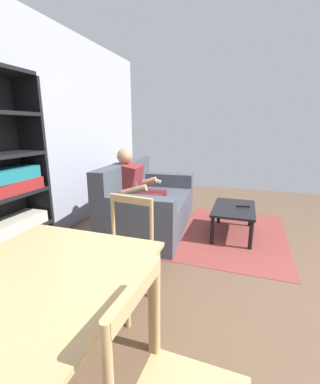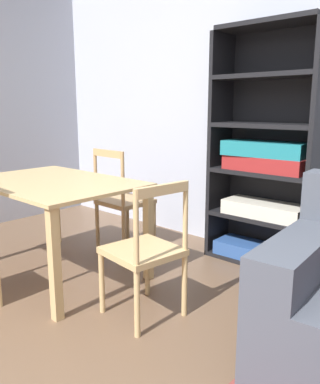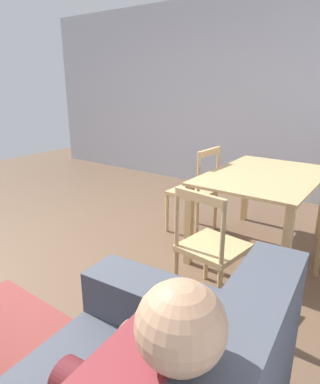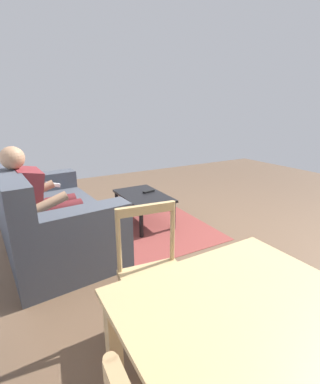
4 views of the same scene
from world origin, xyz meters
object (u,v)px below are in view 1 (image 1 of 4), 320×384
object	(u,v)px
couch	(147,204)
dining_table	(13,316)
bookshelf	(1,192)
dining_chair_facing_couch	(122,254)
person_lounging	(140,189)
tv_remote	(243,206)
coffee_table	(234,211)

from	to	relation	value
couch	dining_table	world-z (taller)	couch
bookshelf	dining_chair_facing_couch	bearing A→B (deg)	-94.53
person_lounging	bookshelf	xyz separation A→B (m)	(-1.37, 0.87, 0.23)
couch	tv_remote	xyz separation A→B (m)	(0.16, -1.33, 0.06)
couch	coffee_table	world-z (taller)	couch
couch	dining_chair_facing_couch	size ratio (longest dim) A/B	2.12
couch	dining_table	bearing A→B (deg)	-171.06
bookshelf	dining_table	distance (m)	1.74
couch	coffee_table	distance (m)	1.22
couch	dining_chair_facing_couch	distance (m)	1.71
couch	bookshelf	distance (m)	1.86
person_lounging	tv_remote	bearing A→B (deg)	-76.09
person_lounging	dining_chair_facing_couch	distance (m)	1.55
person_lounging	tv_remote	xyz separation A→B (m)	(0.34, -1.36, -0.21)
couch	dining_table	xyz separation A→B (m)	(-2.66, -0.42, 0.31)
couch	person_lounging	xyz separation A→B (m)	(-0.18, 0.03, 0.27)
person_lounging	tv_remote	size ratio (longest dim) A/B	6.82
dining_table	dining_chair_facing_couch	bearing A→B (deg)	-0.22
couch	tv_remote	bearing A→B (deg)	-83.07
coffee_table	dining_table	distance (m)	2.89
coffee_table	tv_remote	world-z (taller)	tv_remote
person_lounging	dining_table	xyz separation A→B (m)	(-2.49, -0.45, 0.05)
couch	bookshelf	xyz separation A→B (m)	(-1.54, 0.91, 0.49)
person_lounging	bookshelf	distance (m)	1.64
tv_remote	coffee_table	bearing A→B (deg)	108.34
bookshelf	dining_chair_facing_couch	xyz separation A→B (m)	(-0.11, -1.33, -0.39)
couch	bookshelf	world-z (taller)	bookshelf
tv_remote	dining_table	distance (m)	2.98
dining_table	dining_chair_facing_couch	distance (m)	1.04
bookshelf	couch	bearing A→B (deg)	-30.38
person_lounging	dining_chair_facing_couch	bearing A→B (deg)	-162.75
person_lounging	bookshelf	bearing A→B (deg)	147.52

